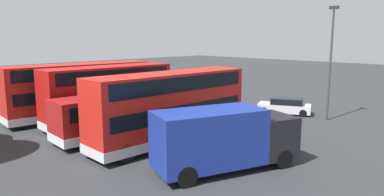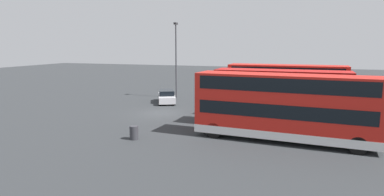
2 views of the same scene
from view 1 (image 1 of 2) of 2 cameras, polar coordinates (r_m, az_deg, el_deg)
ground_plane at (r=34.21m, az=4.79°, el=-1.56°), size 140.00×140.00×0.00m
bus_double_decker_near_end at (r=22.33m, az=-3.47°, el=-1.25°), size 2.77×11.26×4.55m
bus_single_deck_second at (r=25.15m, az=-8.78°, el=-2.01°), size 3.17×11.93×2.95m
bus_double_decker_third at (r=27.92m, az=-13.21°, el=0.73°), size 2.79×10.30×4.55m
bus_double_decker_fourth at (r=30.91m, az=-17.66°, el=1.40°), size 3.41×12.12×4.55m
box_truck_blue at (r=18.00m, az=5.18°, el=-6.42°), size 4.88×7.90×3.20m
car_hatchback_silver at (r=32.31m, az=14.80°, el=-1.26°), size 4.83×3.55×1.43m
lamp_post_tall at (r=30.38m, az=21.54°, el=6.37°), size 0.70×0.30×9.12m
waste_bin_yellow at (r=38.92m, az=-6.81°, el=0.50°), size 0.60×0.60×0.95m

